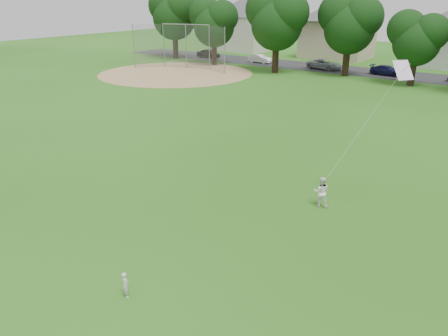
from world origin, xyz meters
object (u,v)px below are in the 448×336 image
Objects in this scene: toddler at (125,285)px; older_boy at (321,192)px; baseball_backstop at (184,47)px; kite at (360,132)px.

older_boy is at bearing -79.25° from toddler.
older_boy is 39.31m from baseball_backstop.
older_boy is 3.08m from kite.
baseball_backstop reaches higher than toddler.
kite is (3.47, 9.69, 3.06)m from toddler.
baseball_backstop reaches higher than older_boy.
baseball_backstop is at bearing -27.27° from toddler.
older_boy is (2.28, 9.19, 0.26)m from toddler.
older_boy reaches higher than toddler.
older_boy is 0.12× the size of baseball_backstop.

